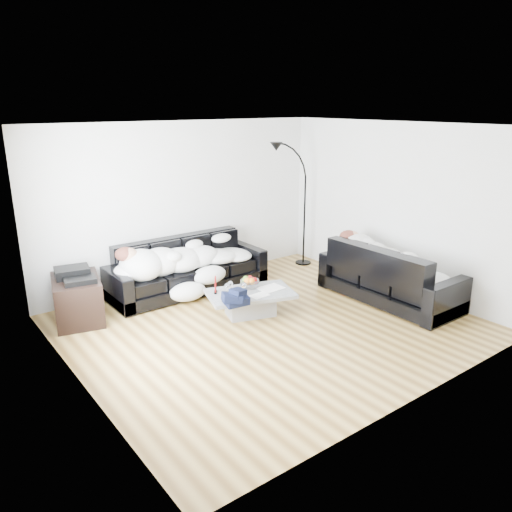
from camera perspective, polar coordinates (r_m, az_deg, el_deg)
ground at (r=6.77m, az=1.54°, el=-7.91°), size 5.00×5.00×0.00m
wall_back at (r=8.16m, az=-8.32°, el=5.93°), size 5.00×0.02×2.60m
wall_left at (r=5.20m, az=-20.42°, el=-1.48°), size 0.02×4.50×2.60m
wall_right at (r=8.09m, az=15.68°, el=5.37°), size 0.02×4.50×2.60m
ceiling at (r=6.13m, az=1.75°, el=14.67°), size 5.00×5.00×0.00m
sofa_back at (r=7.89m, az=-7.77°, el=-1.14°), size 2.51×0.87×0.82m
sofa_right at (r=7.71m, az=15.06°, el=-1.87°), size 0.91×2.12×0.86m
sleeper_back at (r=7.78m, az=-7.65°, el=0.33°), size 2.12×0.73×0.42m
sleeper_right at (r=7.65m, az=15.18°, el=-0.36°), size 0.77×1.82×0.44m
teal_cushion at (r=7.98m, az=11.27°, el=1.23°), size 0.42×0.38×0.20m
coffee_table at (r=7.01m, az=-0.64°, el=-5.44°), size 1.33×1.01×0.34m
fruit_bowl at (r=7.10m, az=-0.73°, el=-2.92°), size 0.28×0.28×0.17m
wine_glass_a at (r=6.90m, az=-2.93°, el=-3.56°), size 0.08×0.08×0.17m
wine_glass_b at (r=6.77m, az=-3.28°, el=-3.88°), size 0.09×0.09×0.19m
wine_glass_c at (r=6.84m, az=-1.40°, el=-3.72°), size 0.09×0.09×0.17m
candle_left at (r=6.86m, az=-4.68°, el=-3.44°), size 0.05×0.05×0.23m
candle_right at (r=6.93m, az=-4.65°, el=-3.22°), size 0.05×0.05×0.23m
newspaper_a at (r=7.08m, az=1.72°, el=-3.67°), size 0.36×0.28×0.01m
newspaper_b at (r=6.81m, az=0.40°, el=-4.51°), size 0.26×0.19×0.01m
navy_jacket at (r=6.46m, az=-2.37°, el=-4.30°), size 0.34×0.29×0.16m
shoes at (r=8.02m, az=10.50°, el=-3.71°), size 0.48×0.40×0.09m
av_cabinet at (r=7.22m, az=-19.73°, el=-4.70°), size 0.79×1.00×0.60m
stereo at (r=7.10m, az=-20.03°, el=-1.94°), size 0.49×0.41×0.13m
floor_lamp at (r=9.06m, az=5.57°, el=5.12°), size 0.77×0.46×1.97m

